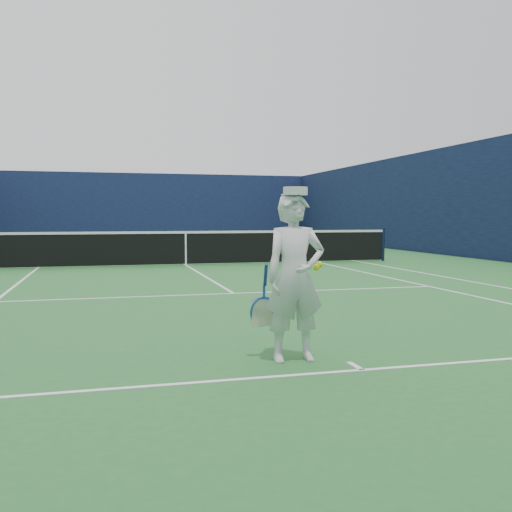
{
  "coord_description": "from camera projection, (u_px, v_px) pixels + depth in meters",
  "views": [
    {
      "loc": [
        -2.31,
        -16.69,
        1.44
      ],
      "look_at": [
        -0.49,
        -9.86,
        0.95
      ],
      "focal_mm": 40.0,
      "sensor_mm": 36.0,
      "label": 1
    }
  ],
  "objects": [
    {
      "name": "windscreen_fence",
      "position": [
        185.0,
        197.0,
        16.64
      ],
      "size": [
        20.12,
        36.12,
        4.0
      ],
      "color": "#10183B",
      "rests_on": "ground"
    },
    {
      "name": "ground",
      "position": [
        186.0,
        265.0,
        16.78
      ],
      "size": [
        80.0,
        80.0,
        0.0
      ],
      "primitive_type": "plane",
      "color": "#27682D",
      "rests_on": "ground"
    },
    {
      "name": "tennis_player",
      "position": [
        295.0,
        277.0,
        5.65
      ],
      "size": [
        0.77,
        0.45,
        1.73
      ],
      "rotation": [
        0.0,
        0.0,
        0.0
      ],
      "color": "white",
      "rests_on": "ground"
    },
    {
      "name": "tennis_net",
      "position": [
        186.0,
        246.0,
        16.74
      ],
      "size": [
        12.88,
        0.09,
        1.07
      ],
      "color": "#141E4C",
      "rests_on": "ground"
    },
    {
      "name": "court_markings",
      "position": [
        186.0,
        265.0,
        16.78
      ],
      "size": [
        11.03,
        23.83,
        0.01
      ],
      "color": "white",
      "rests_on": "ground"
    }
  ]
}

